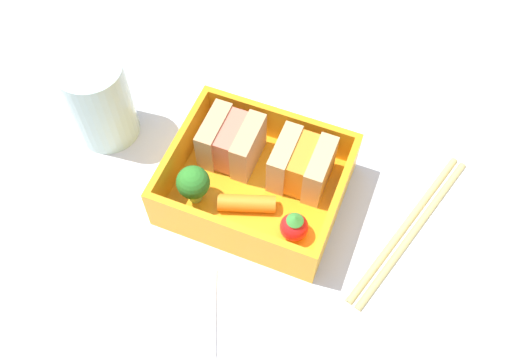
{
  "coord_description": "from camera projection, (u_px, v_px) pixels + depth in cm",
  "views": [
    {
      "loc": [
        9.7,
        -24.38,
        45.73
      ],
      "look_at": [
        0.0,
        0.0,
        2.7
      ],
      "focal_mm": 40.0,
      "sensor_mm": 36.0,
      "label": 1
    }
  ],
  "objects": [
    {
      "name": "ground_plane",
      "position": [
        256.0,
        199.0,
        0.54
      ],
      "size": [
        120.0,
        120.0,
        2.0
      ],
      "primitive_type": "cube",
      "color": "silver"
    },
    {
      "name": "bento_tray",
      "position": [
        256.0,
        191.0,
        0.52
      ],
      "size": [
        15.32,
        12.75,
        1.2
      ],
      "primitive_type": "cube",
      "color": "orange",
      "rests_on": "ground_plane"
    },
    {
      "name": "bento_rim",
      "position": [
        256.0,
        176.0,
        0.5
      ],
      "size": [
        15.32,
        12.75,
        3.93
      ],
      "color": "orange",
      "rests_on": "bento_tray"
    },
    {
      "name": "sandwich_left",
      "position": [
        231.0,
        142.0,
        0.52
      ],
      "size": [
        4.94,
        4.93,
        4.46
      ],
      "color": "tan",
      "rests_on": "bento_tray"
    },
    {
      "name": "sandwich_center_left",
      "position": [
        302.0,
        165.0,
        0.5
      ],
      "size": [
        4.94,
        4.93,
        4.46
      ],
      "color": "tan",
      "rests_on": "bento_tray"
    },
    {
      "name": "broccoli_floret",
      "position": [
        193.0,
        183.0,
        0.49
      ],
      "size": [
        2.95,
        2.95,
        4.14
      ],
      "color": "#8CC75F",
      "rests_on": "bento_tray"
    },
    {
      "name": "carrot_stick_far_left",
      "position": [
        248.0,
        204.0,
        0.5
      ],
      "size": [
        5.29,
        3.11,
        1.52
      ],
      "primitive_type": "cylinder",
      "rotation": [
        1.57,
        0.0,
        5.05
      ],
      "color": "orange",
      "rests_on": "bento_tray"
    },
    {
      "name": "strawberry_far_left",
      "position": [
        294.0,
        226.0,
        0.48
      ],
      "size": [
        2.46,
        2.46,
        3.06
      ],
      "color": "red",
      "rests_on": "bento_tray"
    },
    {
      "name": "chopstick_pair",
      "position": [
        410.0,
        228.0,
        0.51
      ],
      "size": [
        6.87,
        17.84,
        0.7
      ],
      "color": "tan",
      "rests_on": "ground_plane"
    },
    {
      "name": "drinking_glass",
      "position": [
        100.0,
        101.0,
        0.53
      ],
      "size": [
        5.99,
        5.99,
        8.88
      ],
      "primitive_type": "cylinder",
      "color": "silver",
      "rests_on": "ground_plane"
    },
    {
      "name": "folded_napkin",
      "position": [
        149.0,
        321.0,
        0.46
      ],
      "size": [
        13.35,
        12.18,
        0.4
      ],
      "primitive_type": "cube",
      "rotation": [
        0.0,
        0.0,
        0.4
      ],
      "color": "white",
      "rests_on": "ground_plane"
    }
  ]
}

